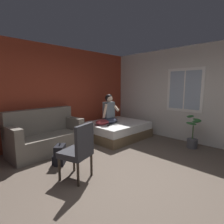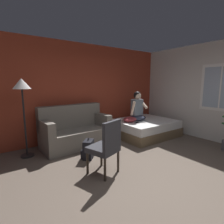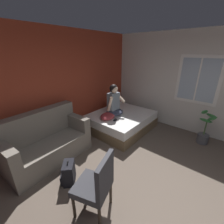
% 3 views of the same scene
% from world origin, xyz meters
% --- Properties ---
extents(ground_plane, '(40.00, 40.00, 0.00)m').
position_xyz_m(ground_plane, '(0.00, 0.00, 0.00)').
color(ground_plane, brown).
extents(wall_back_accent, '(10.99, 0.16, 2.70)m').
position_xyz_m(wall_back_accent, '(0.00, 2.96, 1.35)').
color(wall_back_accent, '#993823').
rests_on(wall_back_accent, ground).
extents(wall_side_with_window, '(0.19, 7.16, 2.70)m').
position_xyz_m(wall_side_with_window, '(3.07, 0.00, 1.35)').
color(wall_side_with_window, silver).
rests_on(wall_side_with_window, ground).
extents(bed, '(1.79, 1.53, 0.48)m').
position_xyz_m(bed, '(1.83, 1.99, 0.24)').
color(bed, brown).
rests_on(bed, ground).
extents(couch, '(1.75, 0.93, 1.04)m').
position_xyz_m(couch, '(-0.27, 2.40, 0.39)').
color(couch, slate).
rests_on(couch, ground).
extents(side_chair, '(0.59, 0.59, 0.98)m').
position_xyz_m(side_chair, '(-0.42, 0.71, 0.53)').
color(side_chair, '#382D23').
rests_on(side_chair, ground).
extents(person_seated, '(0.54, 0.47, 0.88)m').
position_xyz_m(person_seated, '(1.64, 2.11, 0.84)').
color(person_seated, '#383D51').
rests_on(person_seated, bed).
extents(backpack, '(0.35, 0.35, 0.46)m').
position_xyz_m(backpack, '(-0.37, 1.48, 0.19)').
color(backpack, black).
rests_on(backpack, ground).
extents(throw_pillow, '(0.56, 0.47, 0.14)m').
position_xyz_m(throw_pillow, '(1.33, 2.07, 0.55)').
color(throw_pillow, '#993338').
rests_on(throw_pillow, bed).
extents(cell_phone, '(0.16, 0.11, 0.01)m').
position_xyz_m(cell_phone, '(1.37, 1.85, 0.48)').
color(cell_phone, black).
rests_on(cell_phone, bed).
extents(potted_plant, '(0.39, 0.37, 0.85)m').
position_xyz_m(potted_plant, '(2.55, -0.07, 0.30)').
color(potted_plant, '#4C4C51').
rests_on(potted_plant, ground).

